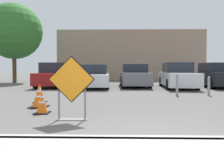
{
  "coord_description": "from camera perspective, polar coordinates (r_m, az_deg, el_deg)",
  "views": [
    {
      "loc": [
        -0.48,
        -3.42,
        1.23
      ],
      "look_at": [
        -0.89,
        13.8,
        0.73
      ],
      "focal_mm": 35.0,
      "sensor_mm": 36.0,
      "label": 1
    }
  ],
  "objects": [
    {
      "name": "bollard_second",
      "position": [
        10.78,
        23.96,
        -2.6
      ],
      "size": [
        0.12,
        0.12,
        0.86
      ],
      "color": "gray",
      "rests_on": "ground_plane"
    },
    {
      "name": "road_closed_sign",
      "position": [
        5.2,
        -10.5,
        -2.69
      ],
      "size": [
        1.1,
        0.2,
        1.52
      ],
      "color": "black",
      "rests_on": "ground_plane"
    },
    {
      "name": "parked_car_third",
      "position": [
        14.61,
        5.88,
        -0.44
      ],
      "size": [
        1.91,
        4.16,
        1.49
      ],
      "rotation": [
        0.0,
        0.0,
        3.17
      ],
      "color": "slate",
      "rests_on": "ground_plane"
    },
    {
      "name": "parked_car_fifth",
      "position": [
        15.71,
        25.51,
        -0.33
      ],
      "size": [
        1.93,
        4.19,
        1.58
      ],
      "rotation": [
        0.0,
        0.0,
        3.13
      ],
      "color": "black",
      "rests_on": "ground_plane"
    },
    {
      "name": "traffic_cone_third",
      "position": [
        8.23,
        -18.33,
        -4.71
      ],
      "size": [
        0.41,
        0.41,
        0.67
      ],
      "color": "black",
      "rests_on": "ground_plane"
    },
    {
      "name": "ground_plane",
      "position": [
        13.49,
        3.41,
        -3.58
      ],
      "size": [
        96.0,
        96.0,
        0.0
      ],
      "primitive_type": "plane",
      "color": "#565451"
    },
    {
      "name": "traffic_cone_second",
      "position": [
        7.26,
        -18.57,
        -5.48
      ],
      "size": [
        0.54,
        0.54,
        0.69
      ],
      "color": "black",
      "rests_on": "ground_plane"
    },
    {
      "name": "street_tree_behind_lot",
      "position": [
        20.49,
        -24.23,
        10.21
      ],
      "size": [
        4.67,
        4.67,
        6.68
      ],
      "color": "#513823",
      "rests_on": "ground_plane"
    },
    {
      "name": "parked_car_second",
      "position": [
        14.05,
        -4.72,
        -0.64
      ],
      "size": [
        2.09,
        4.57,
        1.45
      ],
      "rotation": [
        0.0,
        0.0,
        3.2
      ],
      "color": "silver",
      "rests_on": "ground_plane"
    },
    {
      "name": "parked_car_nearest",
      "position": [
        14.9,
        -14.71,
        -0.33
      ],
      "size": [
        2.06,
        4.13,
        1.59
      ],
      "rotation": [
        0.0,
        0.0,
        3.19
      ],
      "color": "maroon",
      "rests_on": "ground_plane"
    },
    {
      "name": "parked_car_fourth",
      "position": [
        14.34,
        16.68,
        -0.46
      ],
      "size": [
        2.01,
        4.76,
        1.57
      ],
      "rotation": [
        0.0,
        0.0,
        3.08
      ],
      "color": "silver",
      "rests_on": "ground_plane"
    },
    {
      "name": "curb_lip",
      "position": [
        3.65,
        9.22,
        -16.87
      ],
      "size": [
        27.5,
        0.2,
        0.14
      ],
      "color": "#999993",
      "rests_on": "ground_plane"
    },
    {
      "name": "bollard_nearest",
      "position": [
        10.31,
        16.64,
        -2.33
      ],
      "size": [
        0.12,
        0.12,
        0.99
      ],
      "color": "gray",
      "rests_on": "ground_plane"
    },
    {
      "name": "traffic_cone_nearest",
      "position": [
        6.27,
        -17.82,
        -6.97
      ],
      "size": [
        0.39,
        0.39,
        0.61
      ],
      "color": "black",
      "rests_on": "ground_plane"
    },
    {
      "name": "building_facade_backdrop",
      "position": [
        25.0,
        4.63,
        4.79
      ],
      "size": [
        15.33,
        5.0,
        5.21
      ],
      "color": "gray",
      "rests_on": "ground_plane"
    }
  ]
}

